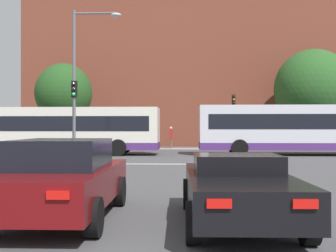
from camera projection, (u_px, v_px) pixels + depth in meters
stop_line_strip at (170, 164)px, 19.59m from camera, size 7.24×0.30×0.01m
far_pavement at (177, 149)px, 33.70m from camera, size 68.04×2.50×0.01m
brick_civic_building at (192, 58)px, 42.58m from camera, size 31.96×11.14×22.82m
car_saloon_left at (62, 178)px, 7.89m from camera, size 2.00×4.37×1.49m
car_roadster_right at (238, 188)px, 7.49m from camera, size 1.96×4.34×1.23m
bus_crossing_lead at (299, 129)px, 25.89m from camera, size 12.32×2.64×3.05m
bus_crossing_trailing at (61, 130)px, 26.39m from camera, size 12.34×2.68×2.94m
traffic_light_near_left at (74, 107)px, 20.37m from camera, size 0.26×0.31×3.97m
traffic_light_far_right at (234, 113)px, 32.49m from camera, size 0.26×0.31×4.25m
street_lamp_junction at (82, 69)px, 20.64m from camera, size 2.41×0.36×7.46m
pedestrian_waiting at (171, 135)px, 34.29m from camera, size 0.25×0.41×1.77m
pedestrian_walking_east at (153, 136)px, 33.21m from camera, size 0.42×0.45×1.72m
tree_by_building at (64, 93)px, 33.82m from camera, size 4.54×4.54×6.85m
tree_kerbside at (313, 90)px, 33.51m from camera, size 6.11×6.11×7.93m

